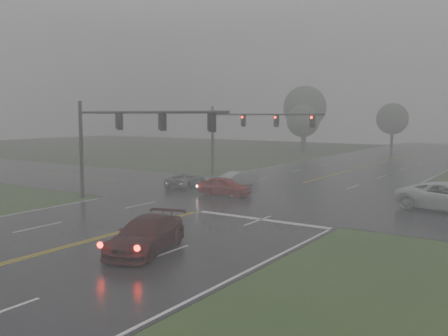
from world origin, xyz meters
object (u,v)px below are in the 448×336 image
Objects in this scene: car_grey at (186,187)px; signal_gantry_near at (120,131)px; sedan_red at (225,196)px; sedan_silver at (239,186)px; signal_gantry_far at (244,127)px; sedan_maroon at (146,252)px.

signal_gantry_near is (0.95, -8.32, 4.94)m from car_grey.
car_grey is 9.72m from signal_gantry_near.
sedan_silver is at bearing 13.29° from sedan_red.
signal_gantry_near is (-4.21, -6.43, 4.94)m from sedan_red.
signal_gantry_far is at bearing 17.30° from sedan_red.
sedan_maroon is 19.73m from car_grey.
sedan_maroon is at bearing -67.82° from signal_gantry_far.
car_grey is at bearing 96.50° from signal_gantry_near.
sedan_maroon is 1.27× the size of sedan_red.
sedan_red is 5.49m from car_grey.
sedan_red reaches higher than sedan_silver.
signal_gantry_near is at bearing 84.78° from car_grey.
sedan_silver is at bearing -62.33° from signal_gantry_far.
car_grey is 9.56m from signal_gantry_far.
sedan_maroon is 20.99m from sedan_silver.
sedan_red is 12.08m from signal_gantry_far.
sedan_silver is at bearing 78.16° from signal_gantry_near.
car_grey is at bearing 106.35° from sedan_maroon.
sedan_silver is 0.29× the size of signal_gantry_near.
sedan_silver is at bearing 94.01° from sedan_maroon.
sedan_silver reaches higher than car_grey.
signal_gantry_far is (-10.10, 24.78, 4.81)m from sedan_maroon.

